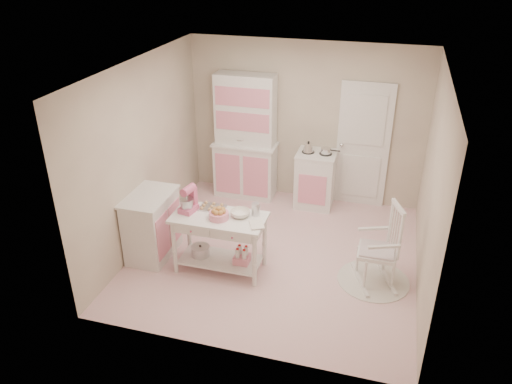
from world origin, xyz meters
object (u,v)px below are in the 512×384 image
(stove, at_px, (315,179))
(hutch, at_px, (245,137))
(bread_basket, at_px, (219,215))
(base_cabinet, at_px, (152,225))
(stand_mixer, at_px, (188,200))
(work_table, at_px, (220,243))
(rocking_chair, at_px, (378,245))

(stove, bearing_deg, hutch, 177.61)
(hutch, height_order, bread_basket, hutch)
(stove, relative_size, bread_basket, 3.68)
(base_cabinet, distance_m, stand_mixer, 0.78)
(base_cabinet, relative_size, stand_mixer, 2.71)
(base_cabinet, xyz_separation_m, work_table, (1.01, -0.07, -0.06))
(hutch, height_order, rocking_chair, hutch)
(hutch, distance_m, work_table, 2.29)
(base_cabinet, bearing_deg, work_table, -4.11)
(work_table, xyz_separation_m, stand_mixer, (-0.42, 0.02, 0.57))
(bread_basket, bearing_deg, stand_mixer, 170.96)
(rocking_chair, bearing_deg, base_cabinet, 162.61)
(stand_mixer, bearing_deg, work_table, 8.73)
(base_cabinet, bearing_deg, hutch, 71.83)
(bread_basket, bearing_deg, rocking_chair, 9.52)
(hutch, bearing_deg, work_table, -81.80)
(work_table, relative_size, stand_mixer, 3.53)
(hutch, bearing_deg, stove, -2.39)
(stove, distance_m, base_cabinet, 2.79)
(stand_mixer, bearing_deg, base_cabinet, -173.65)
(stand_mixer, bearing_deg, rocking_chair, 17.62)
(hutch, bearing_deg, base_cabinet, -108.17)
(bread_basket, bearing_deg, work_table, 111.80)
(rocking_chair, bearing_deg, stand_mixer, 164.81)
(rocking_chair, distance_m, stand_mixer, 2.46)
(hutch, bearing_deg, bread_basket, -81.48)
(rocking_chair, relative_size, bread_basket, 4.40)
(stand_mixer, bearing_deg, hutch, 98.64)
(base_cabinet, distance_m, rocking_chair, 3.00)
(stove, bearing_deg, bread_basket, -111.67)
(base_cabinet, xyz_separation_m, stand_mixer, (0.59, -0.05, 0.51))
(work_table, bearing_deg, stand_mixer, 177.27)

